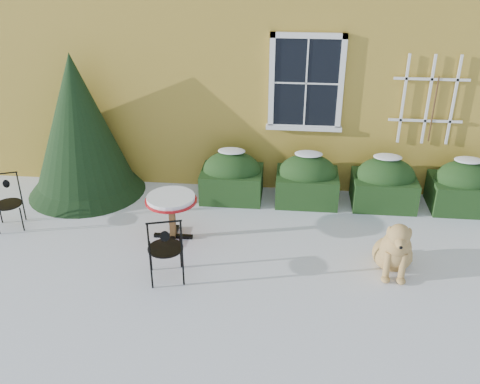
# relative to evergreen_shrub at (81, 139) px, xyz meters

# --- Properties ---
(ground) EXTENTS (80.00, 80.00, 0.00)m
(ground) POSITION_rel_evergreen_shrub_xyz_m (2.92, -2.53, -1.00)
(ground) COLOR white
(ground) RESTS_ON ground
(hedge_row) EXTENTS (4.95, 0.80, 0.91)m
(hedge_row) POSITION_rel_evergreen_shrub_xyz_m (4.57, 0.02, -0.60)
(hedge_row) COLOR black
(hedge_row) RESTS_ON ground
(evergreen_shrub) EXTENTS (2.06, 2.06, 2.49)m
(evergreen_shrub) POSITION_rel_evergreen_shrub_xyz_m (0.00, 0.00, 0.00)
(evergreen_shrub) COLOR black
(evergreen_shrub) RESTS_ON ground
(bistro_table) EXTENTS (0.77, 0.77, 0.72)m
(bistro_table) POSITION_rel_evergreen_shrub_xyz_m (1.87, -1.42, -0.40)
(bistro_table) COLOR black
(bistro_table) RESTS_ON ground
(patio_chair_near) EXTENTS (0.55, 0.54, 1.00)m
(patio_chair_near) POSITION_rel_evergreen_shrub_xyz_m (2.02, -2.48, -0.50)
(patio_chair_near) COLOR black
(patio_chair_near) RESTS_ON ground
(patio_chair_far) EXTENTS (0.50, 0.49, 0.87)m
(patio_chair_far) POSITION_rel_evergreen_shrub_xyz_m (-0.76, -1.31, -0.57)
(patio_chair_far) COLOR black
(patio_chair_far) RESTS_ON ground
(dog) EXTENTS (0.61, 0.97, 0.88)m
(dog) POSITION_rel_evergreen_shrub_xyz_m (5.09, -1.99, -0.65)
(dog) COLOR tan
(dog) RESTS_ON ground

